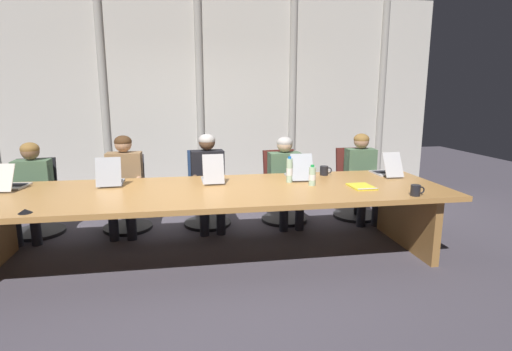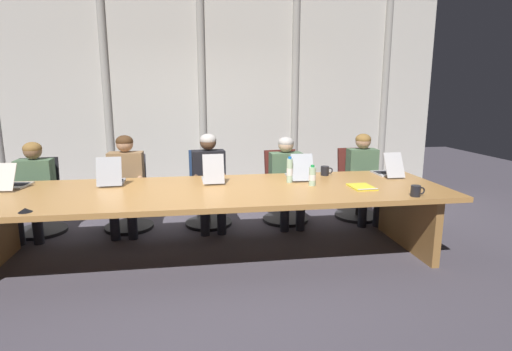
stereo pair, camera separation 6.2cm
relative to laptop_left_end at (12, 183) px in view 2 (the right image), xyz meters
name	(u,v)px [view 2 (the right image)]	position (x,y,z in m)	size (l,w,h in m)	color
ground_plane	(214,258)	(2.01, -0.37, -0.79)	(15.36, 15.36, 0.00)	#47424C
conference_table	(212,201)	(2.01, -0.37, -0.18)	(4.76, 1.38, 0.73)	#B77F42
curtain_backdrop	(203,99)	(2.01, 2.24, 0.80)	(7.68, 0.17, 3.16)	beige
laptop_left_end	(12,183)	(0.00, 0.00, 0.00)	(0.29, 0.46, 0.27)	beige
laptop_left_mid	(111,179)	(0.97, 0.02, 0.01)	(0.27, 0.41, 0.31)	#A8ADB7
laptop_center	(213,176)	(2.03, -0.03, 0.01)	(0.23, 0.43, 0.32)	#BCBCC1
laptop_right_mid	(299,173)	(3.00, 0.01, 0.00)	(0.25, 0.47, 0.29)	#A8ADB7
laptop_right_end	(387,171)	(4.06, 0.01, 0.00)	(0.22, 0.46, 0.28)	#BCBCC1
office_chair_left_end	(40,205)	(-0.05, 0.78, -0.45)	(0.60, 0.60, 0.90)	black
office_chair_left_mid	(128,201)	(1.00, 0.79, -0.45)	(0.60, 0.60, 0.91)	#2D2D38
office_chair_center	(208,197)	(2.00, 0.79, -0.44)	(0.60, 0.60, 0.95)	navy
office_chair_right_mid	(284,195)	(3.01, 0.79, -0.44)	(0.60, 0.60, 0.93)	#511E19
office_chair_right_end	(356,192)	(4.03, 0.79, -0.44)	(0.60, 0.60, 0.93)	#511E19
person_left_end	(33,183)	(-0.03, 0.63, -0.15)	(0.41, 0.55, 1.12)	#4C6B4C
person_left_mid	(126,178)	(1.01, 0.64, -0.11)	(0.42, 0.55, 1.18)	olive
person_center	(209,175)	(2.02, 0.64, -0.11)	(0.44, 0.57, 1.18)	black
person_right_mid	(287,175)	(3.01, 0.63, -0.14)	(0.42, 0.55, 1.13)	#4C6B4C
person_right_end	(364,172)	(4.05, 0.63, -0.13)	(0.41, 0.56, 1.15)	#4C6B4C
water_bottle_primary	(290,171)	(2.85, -0.17, 0.08)	(0.07, 0.07, 0.28)	#ADD1B2
water_bottle_secondary	(312,176)	(3.04, -0.36, 0.04)	(0.07, 0.07, 0.22)	#ADD1B2
coffee_mug_near	(325,171)	(3.35, 0.13, 0.00)	(0.15, 0.10, 0.11)	black
coffee_mug_far	(416,191)	(3.87, -0.94, 0.00)	(0.14, 0.09, 0.10)	black
conference_mic_left_side	(25,210)	(0.47, -0.93, -0.04)	(0.11, 0.11, 0.04)	black
spiral_notepad	(362,187)	(3.52, -0.54, -0.05)	(0.23, 0.31, 0.03)	yellow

